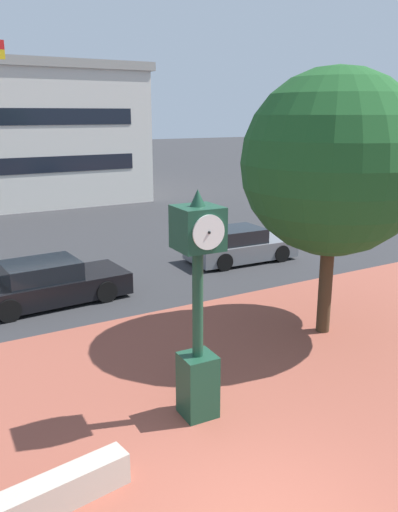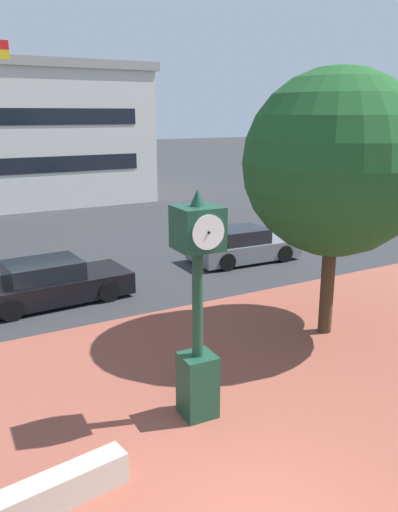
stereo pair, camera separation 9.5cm
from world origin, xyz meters
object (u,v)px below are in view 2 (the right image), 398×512
car_street_near (243,246)px  car_street_far (50,283)px  plaza_tree (338,167)px  street_clock (198,309)px

car_street_near → car_street_far: (-7.45, -0.93, 0.00)m
plaza_tree → car_street_near: size_ratio=1.58×
car_street_far → car_street_near: bearing=94.2°
street_clock → plaza_tree: (4.94, 1.87, 2.07)m
plaza_tree → car_street_far: 8.73m
car_street_near → car_street_far: same height
car_street_near → street_clock: bearing=-36.5°
street_clock → plaza_tree: plaza_tree is taller
car_street_near → plaza_tree: bearing=-12.5°
plaza_tree → street_clock: bearing=-159.2°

